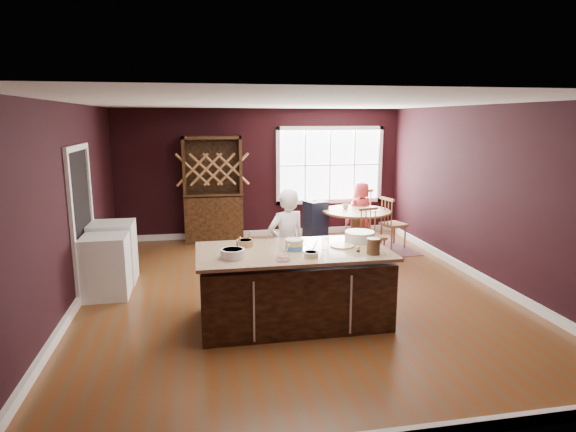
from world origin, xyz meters
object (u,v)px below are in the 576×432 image
object	(u,v)px
toddler	(315,205)
dryer	(113,252)
chair_south	(373,235)
dining_table	(356,221)
chair_east	(394,222)
high_chair	(315,222)
washer	(106,266)
layer_cake	(294,245)
chair_north	(358,213)
baker	(286,245)
kitchen_island	(293,287)
seated_woman	(361,212)
hutch	(213,189)

from	to	relation	value
toddler	dryer	size ratio (longest dim) A/B	0.28
chair_south	toddler	world-z (taller)	chair_south
dining_table	chair_east	xyz separation A→B (m)	(0.74, -0.08, -0.03)
toddler	dining_table	bearing A→B (deg)	-25.02
chair_east	chair_south	distance (m)	1.08
chair_east	dryer	world-z (taller)	chair_east
high_chair	washer	xyz separation A→B (m)	(-3.58, -2.17, -0.03)
layer_cake	chair_south	bearing A→B (deg)	50.62
chair_north	baker	bearing A→B (deg)	24.62
baker	chair_north	xyz separation A→B (m)	(2.12, 3.12, -0.24)
high_chair	chair_north	bearing A→B (deg)	5.56
chair_south	layer_cake	bearing A→B (deg)	-139.43
layer_cake	high_chair	bearing A→B (deg)	71.93
high_chair	baker	bearing A→B (deg)	-129.26
chair_east	toddler	xyz separation A→B (m)	(-1.49, 0.43, 0.30)
layer_cake	toddler	bearing A→B (deg)	72.27
kitchen_island	layer_cake	xyz separation A→B (m)	(0.01, 0.00, 0.55)
dining_table	washer	bearing A→B (deg)	-156.75
chair_east	washer	xyz separation A→B (m)	(-5.06, -1.78, -0.06)
layer_cake	chair_south	size ratio (longest dim) A/B	0.34
layer_cake	dryer	distance (m)	3.17
chair_south	chair_north	world-z (taller)	chair_north
seated_woman	high_chair	xyz separation A→B (m)	(-1.01, -0.21, -0.14)
layer_cake	kitchen_island	bearing A→B (deg)	-161.93
layer_cake	toddler	distance (m)	3.69
chair_south	high_chair	size ratio (longest dim) A/B	1.00
kitchen_island	washer	size ratio (longest dim) A/B	2.64
toddler	dryer	xyz separation A→B (m)	(-3.57, -1.56, -0.34)
chair_east	chair_south	bearing A→B (deg)	121.45
seated_woman	high_chair	distance (m)	1.04
seated_woman	layer_cake	bearing A→B (deg)	37.91
dining_table	dryer	bearing A→B (deg)	-164.29
chair_north	hutch	world-z (taller)	hutch
seated_woman	toddler	world-z (taller)	seated_woman
kitchen_island	dryer	xyz separation A→B (m)	(-2.43, 1.95, 0.03)
hutch	washer	size ratio (longest dim) A/B	2.42
dining_table	kitchen_island	bearing A→B (deg)	-120.78
chair_south	chair_north	distance (m)	1.64
hutch	chair_north	bearing A→B (deg)	-6.37
layer_cake	chair_east	size ratio (longest dim) A/B	0.31
toddler	hutch	bearing A→B (deg)	159.32
baker	dining_table	bearing A→B (deg)	-146.81
layer_cake	washer	bearing A→B (deg)	151.78
baker	seated_woman	distance (m)	3.58
seated_woman	hutch	distance (m)	3.06
kitchen_island	seated_woman	distance (m)	4.28
chair_north	toddler	world-z (taller)	chair_north
dining_table	high_chair	bearing A→B (deg)	156.83
layer_cake	dining_table	bearing A→B (deg)	59.37
kitchen_island	dryer	size ratio (longest dim) A/B	2.49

